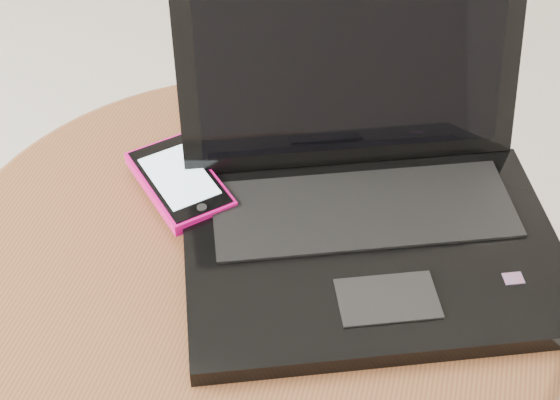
# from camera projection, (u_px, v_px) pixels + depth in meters

# --- Properties ---
(table) EXTENTS (0.60, 0.60, 0.48)m
(table) POSITION_uv_depth(u_px,v_px,m) (250.00, 324.00, 0.85)
(table) COLOR #50271A
(table) RESTS_ON ground
(laptop) EXTENTS (0.43, 0.41, 0.22)m
(laptop) POSITION_uv_depth(u_px,v_px,m) (366.00, 196.00, 0.78)
(laptop) COLOR black
(laptop) RESTS_ON table
(phone_black) EXTENTS (0.13, 0.12, 0.01)m
(phone_black) POSITION_uv_depth(u_px,v_px,m) (193.00, 179.00, 0.85)
(phone_black) COLOR black
(phone_black) RESTS_ON table
(phone_pink) EXTENTS (0.14, 0.14, 0.02)m
(phone_pink) POSITION_uv_depth(u_px,v_px,m) (179.00, 181.00, 0.82)
(phone_pink) COLOR #E50B7C
(phone_pink) RESTS_ON phone_black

